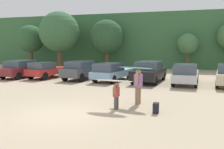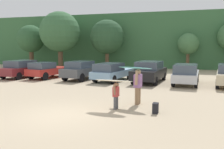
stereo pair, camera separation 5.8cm
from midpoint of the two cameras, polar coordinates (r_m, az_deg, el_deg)
name	(u,v)px [view 1 (the left image)]	position (r m, az deg, el deg)	size (l,w,h in m)	color
ground_plane	(61,115)	(10.57, -12.10, -9.25)	(120.00, 120.00, 0.00)	tan
hillside_ridge	(152,41)	(37.85, 9.39, 7.70)	(108.00, 12.00, 7.18)	#38663D
tree_left	(30,39)	(35.33, -18.66, 7.87)	(3.70, 3.70, 5.70)	brown
tree_right	(59,32)	(32.10, -12.29, 9.72)	(5.12, 5.12, 7.23)	brown
tree_far_left	(107,37)	(31.09, -1.33, 8.79)	(4.31, 4.31, 6.18)	brown
tree_center	(188,44)	(30.53, 17.27, 6.82)	(2.51, 2.51, 4.39)	brown
parked_car_maroon	(22,68)	(23.80, -20.39, 1.33)	(2.30, 4.91, 1.57)	maroon
parked_car_red	(47,70)	(22.49, -15.15, 1.07)	(2.45, 4.33, 1.46)	#B72D28
parked_car_dark_gray	(82,70)	(21.03, -7.23, 1.09)	(2.40, 4.53, 1.59)	#4C4F54
parked_car_sky_blue	(112,71)	(19.98, -0.18, 0.72)	(2.59, 4.93, 1.50)	#84ADD1
parked_car_black	(149,71)	(19.59, 8.63, 0.74)	(2.37, 4.91, 1.67)	black
parked_car_silver	(186,74)	(18.94, 16.82, 0.17)	(2.00, 4.81, 1.56)	silver
person_adult	(138,84)	(12.10, 6.02, -2.28)	(0.37, 0.80, 1.76)	#8C6B4C
person_child	(116,94)	(11.12, 0.86, -4.64)	(0.26, 0.56, 1.22)	#4C4C51
surfboard_teal	(135,68)	(11.92, 5.31, 1.56)	(1.91, 1.01, 0.14)	teal
surfboard_cream	(114,81)	(11.03, 0.33, -1.46)	(1.82, 0.62, 0.15)	beige
backpack_dropped	(156,108)	(10.70, 10.09, -7.76)	(0.24, 0.34, 0.45)	black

